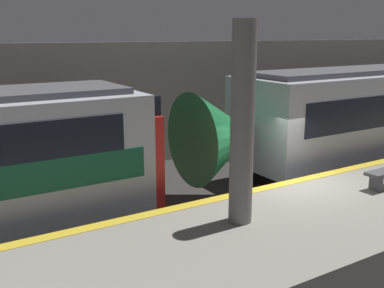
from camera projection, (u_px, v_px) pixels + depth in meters
The scene contains 4 objects.
ground_plane at pixel (288, 220), 11.81m from camera, with size 120.00×120.00×0.00m, color #33302D.
platform at pixel (347, 226), 10.13m from camera, with size 40.00×3.74×1.12m.
station_rear_barrier at pixel (165, 103), 16.90m from camera, with size 50.00×0.15×4.49m.
support_pillar_near at pixel (242, 125), 8.56m from camera, with size 0.46×0.46×3.93m.
Camera 1 is at (-7.88, -8.06, 4.78)m, focal length 42.00 mm.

